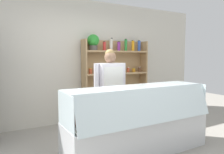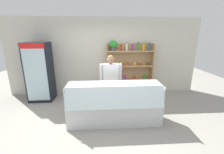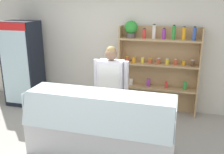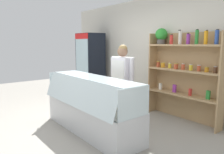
# 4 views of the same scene
# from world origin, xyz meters

# --- Properties ---
(ground_plane) EXTENTS (12.00, 12.00, 0.00)m
(ground_plane) POSITION_xyz_m (0.00, 0.00, 0.00)
(ground_plane) COLOR gray
(back_wall) EXTENTS (6.80, 0.10, 2.70)m
(back_wall) POSITION_xyz_m (0.00, 2.10, 1.35)
(back_wall) COLOR beige
(back_wall) RESTS_ON ground
(drinks_fridge) EXTENTS (0.75, 0.60, 1.90)m
(drinks_fridge) POSITION_xyz_m (-2.08, 1.55, 0.95)
(drinks_fridge) COLOR black
(drinks_fridge) RESTS_ON ground
(shelving_unit) EXTENTS (1.64, 0.29, 1.94)m
(shelving_unit) POSITION_xyz_m (0.85, 1.91, 1.10)
(shelving_unit) COLOR tan
(shelving_unit) RESTS_ON ground
(deli_display_case) EXTENTS (2.25, 0.71, 1.01)m
(deli_display_case) POSITION_xyz_m (0.22, 0.06, 0.31)
(deli_display_case) COLOR silver
(deli_display_case) RESTS_ON ground
(shop_clerk) EXTENTS (0.63, 0.25, 1.58)m
(shop_clerk) POSITION_xyz_m (0.19, 0.85, 0.93)
(shop_clerk) COLOR #4C4233
(shop_clerk) RESTS_ON ground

